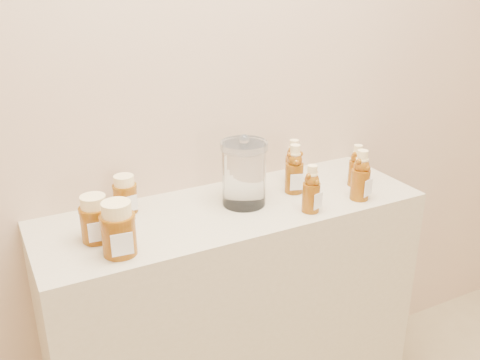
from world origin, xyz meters
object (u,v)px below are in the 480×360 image
display_table (234,327)px  bear_bottle_back_left (295,166)px  honey_jar_left (95,218)px  bear_bottle_front_left (311,186)px  glass_canister (244,171)px

display_table → bear_bottle_back_left: bear_bottle_back_left is taller
bear_bottle_back_left → honey_jar_left: bearing=-160.1°
bear_bottle_back_left → honey_jar_left: 0.65m
bear_bottle_front_left → honey_jar_left: 0.63m
honey_jar_left → glass_canister: bearing=8.6°
bear_bottle_front_left → bear_bottle_back_left: bearing=60.0°
display_table → bear_bottle_front_left: 0.58m
display_table → bear_bottle_back_left: 0.59m
glass_canister → bear_bottle_back_left: bearing=1.3°
display_table → honey_jar_left: (-0.42, -0.01, 0.52)m
display_table → bear_bottle_front_left: bear_bottle_front_left is taller
bear_bottle_front_left → honey_jar_left: size_ratio=1.28×
bear_bottle_back_left → honey_jar_left: (-0.65, -0.03, -0.03)m
display_table → glass_canister: 0.56m
bear_bottle_back_left → glass_canister: bearing=-161.2°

